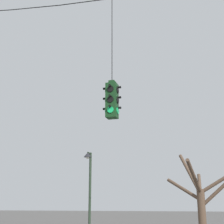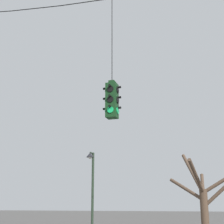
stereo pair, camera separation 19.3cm
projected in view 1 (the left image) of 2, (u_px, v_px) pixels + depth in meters
The scene contains 3 objects.
traffic_light_near_left_pole at pixel (112, 100), 10.67m from camera, with size 0.58×0.58×4.18m.
street_lamp at pixel (89, 182), 16.62m from camera, with size 0.38×0.67×4.54m.
bare_tree at pixel (200, 203), 15.15m from camera, with size 2.91×3.55×4.45m.
Camera 1 is at (1.71, -10.17, 2.03)m, focal length 55.00 mm.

